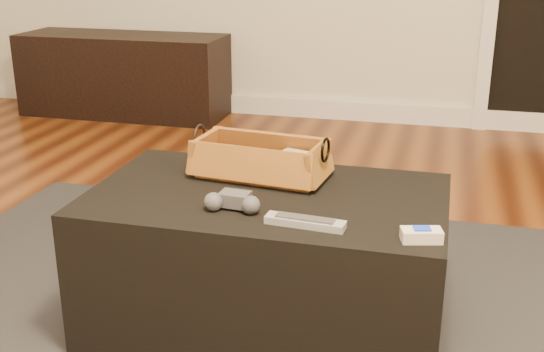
% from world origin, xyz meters
% --- Properties ---
extents(baseboard, '(5.00, 0.04, 0.12)m').
position_xyz_m(baseboard, '(0.00, 2.73, 0.06)').
color(baseboard, white).
rests_on(baseboard, floor).
extents(media_cabinet, '(1.33, 0.45, 0.52)m').
position_xyz_m(media_cabinet, '(-1.40, 2.51, 0.26)').
color(media_cabinet, black).
rests_on(media_cabinet, floor).
extents(area_rug, '(2.60, 2.00, 0.01)m').
position_xyz_m(area_rug, '(0.18, 0.18, 0.01)').
color(area_rug, black).
rests_on(area_rug, floor).
extents(ottoman, '(1.00, 0.60, 0.42)m').
position_xyz_m(ottoman, '(0.18, 0.23, 0.22)').
color(ottoman, black).
rests_on(ottoman, area_rug).
extents(tv_remote, '(0.21, 0.05, 0.02)m').
position_xyz_m(tv_remote, '(0.10, 0.35, 0.46)').
color(tv_remote, black).
rests_on(tv_remote, wicker_basket).
extents(cloth_bundle, '(0.13, 0.10, 0.06)m').
position_xyz_m(cloth_bundle, '(0.23, 0.39, 0.48)').
color(cloth_bundle, tan).
rests_on(cloth_bundle, wicker_basket).
extents(wicker_basket, '(0.43, 0.26, 0.14)m').
position_xyz_m(wicker_basket, '(0.12, 0.37, 0.48)').
color(wicker_basket, '#A15824').
rests_on(wicker_basket, ottoman).
extents(game_controller, '(0.15, 0.09, 0.05)m').
position_xyz_m(game_controller, '(0.13, 0.09, 0.46)').
color(game_controller, '#3B3A3E').
rests_on(game_controller, ottoman).
extents(silver_remote, '(0.21, 0.06, 0.02)m').
position_xyz_m(silver_remote, '(0.33, 0.04, 0.44)').
color(silver_remote, '#9D9EA4').
rests_on(silver_remote, ottoman).
extents(cream_gadget, '(0.10, 0.07, 0.04)m').
position_xyz_m(cream_gadget, '(0.62, 0.02, 0.45)').
color(cream_gadget, beige).
rests_on(cream_gadget, ottoman).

